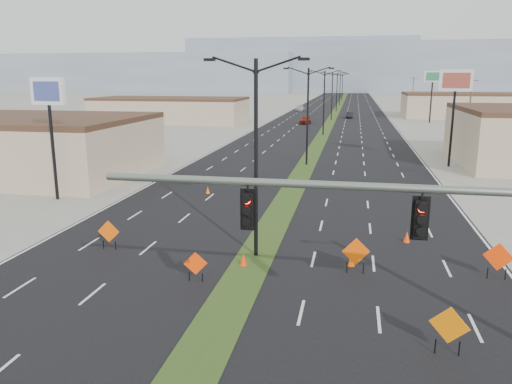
% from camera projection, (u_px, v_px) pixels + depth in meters
% --- Properties ---
extents(road_surface, '(25.00, 400.00, 0.02)m').
position_uv_depth(road_surface, '(332.00, 119.00, 110.21)').
color(road_surface, black).
rests_on(road_surface, ground).
extents(median_strip, '(2.00, 400.00, 0.04)m').
position_uv_depth(median_strip, '(332.00, 119.00, 110.21)').
color(median_strip, '#2F4A1A').
rests_on(median_strip, ground).
extents(building_sw_far, '(30.00, 14.00, 4.50)m').
position_uv_depth(building_sw_far, '(170.00, 111.00, 101.33)').
color(building_sw_far, tan).
rests_on(building_sw_far, ground).
extents(building_se_far, '(44.00, 16.00, 5.00)m').
position_uv_depth(building_se_far, '(505.00, 107.00, 112.13)').
color(building_se_far, tan).
rests_on(building_se_far, ground).
extents(mesa_west, '(180.00, 50.00, 22.00)m').
position_uv_depth(mesa_west, '(146.00, 73.00, 302.17)').
color(mesa_west, gray).
rests_on(mesa_west, ground).
extents(mesa_center, '(220.00, 50.00, 28.00)m').
position_uv_depth(mesa_center, '(418.00, 68.00, 290.79)').
color(mesa_center, gray).
rests_on(mesa_center, ground).
extents(mesa_backdrop, '(140.00, 50.00, 32.00)m').
position_uv_depth(mesa_backdrop, '(302.00, 65.00, 322.51)').
color(mesa_backdrop, gray).
rests_on(mesa_backdrop, ground).
extents(signal_mast, '(16.30, 0.60, 8.00)m').
position_uv_depth(signal_mast, '(489.00, 238.00, 13.84)').
color(signal_mast, slate).
rests_on(signal_mast, ground).
extents(streetlight_0, '(5.15, 0.24, 10.02)m').
position_uv_depth(streetlight_0, '(256.00, 153.00, 24.86)').
color(streetlight_0, black).
rests_on(streetlight_0, ground).
extents(streetlight_1, '(5.15, 0.24, 10.02)m').
position_uv_depth(streetlight_1, '(308.00, 113.00, 51.63)').
color(streetlight_1, black).
rests_on(streetlight_1, ground).
extents(streetlight_2, '(5.15, 0.24, 10.02)m').
position_uv_depth(streetlight_2, '(324.00, 101.00, 78.39)').
color(streetlight_2, black).
rests_on(streetlight_2, ground).
extents(streetlight_3, '(5.15, 0.24, 10.02)m').
position_uv_depth(streetlight_3, '(332.00, 94.00, 105.16)').
color(streetlight_3, black).
rests_on(streetlight_3, ground).
extents(streetlight_4, '(5.15, 0.24, 10.02)m').
position_uv_depth(streetlight_4, '(337.00, 91.00, 131.93)').
color(streetlight_4, black).
rests_on(streetlight_4, ground).
extents(streetlight_5, '(5.15, 0.24, 10.02)m').
position_uv_depth(streetlight_5, '(340.00, 88.00, 158.70)').
color(streetlight_5, black).
rests_on(streetlight_5, ground).
extents(streetlight_6, '(5.15, 0.24, 10.02)m').
position_uv_depth(streetlight_6, '(342.00, 87.00, 185.47)').
color(streetlight_6, black).
rests_on(streetlight_6, ground).
extents(utility_pole_1, '(1.60, 0.20, 9.00)m').
position_uv_depth(utility_pole_1, '(469.00, 110.00, 67.19)').
color(utility_pole_1, '#4C3823').
rests_on(utility_pole_1, ground).
extents(utility_pole_2, '(1.60, 0.20, 9.00)m').
position_uv_depth(utility_pole_2, '(432.00, 99.00, 100.65)').
color(utility_pole_2, '#4C3823').
rests_on(utility_pole_2, ground).
extents(utility_pole_3, '(1.60, 0.20, 9.00)m').
position_uv_depth(utility_pole_3, '(413.00, 93.00, 134.11)').
color(utility_pole_3, '#4C3823').
rests_on(utility_pole_3, ground).
extents(car_left, '(2.08, 4.60, 1.53)m').
position_uv_depth(car_left, '(305.00, 120.00, 98.41)').
color(car_left, maroon).
rests_on(car_left, ground).
extents(car_mid, '(1.59, 4.04, 1.31)m').
position_uv_depth(car_mid, '(349.00, 115.00, 111.89)').
color(car_mid, black).
rests_on(car_mid, ground).
extents(car_far, '(2.11, 5.06, 1.46)m').
position_uv_depth(car_far, '(300.00, 108.00, 133.98)').
color(car_far, '#A1A5AA').
rests_on(car_far, ground).
extents(construction_sign_1, '(1.22, 0.06, 1.62)m').
position_uv_depth(construction_sign_1, '(109.00, 233.00, 26.84)').
color(construction_sign_1, '#F65405').
rests_on(construction_sign_1, ground).
extents(construction_sign_2, '(1.04, 0.33, 1.43)m').
position_uv_depth(construction_sign_2, '(195.00, 265.00, 22.60)').
color(construction_sign_2, '#F73905').
rests_on(construction_sign_2, ground).
extents(construction_sign_3, '(1.31, 0.29, 1.77)m').
position_uv_depth(construction_sign_3, '(356.00, 253.00, 23.52)').
color(construction_sign_3, '#E04C04').
rests_on(construction_sign_3, ground).
extents(construction_sign_4, '(1.26, 0.47, 1.76)m').
position_uv_depth(construction_sign_4, '(449.00, 327.00, 16.57)').
color(construction_sign_4, '#D86804').
rests_on(construction_sign_4, ground).
extents(construction_sign_5, '(1.28, 0.44, 1.77)m').
position_uv_depth(construction_sign_5, '(498.00, 258.00, 22.81)').
color(construction_sign_5, '#FF3905').
rests_on(construction_sign_5, ground).
extents(cone_0, '(0.50, 0.50, 0.65)m').
position_uv_depth(cone_0, '(243.00, 260.00, 24.61)').
color(cone_0, '#FF3505').
rests_on(cone_0, ground).
extents(cone_1, '(0.45, 0.45, 0.61)m').
position_uv_depth(cone_1, '(351.00, 260.00, 24.58)').
color(cone_1, '#EB4904').
rests_on(cone_1, ground).
extents(cone_2, '(0.39, 0.39, 0.64)m').
position_uv_depth(cone_2, '(407.00, 237.00, 28.11)').
color(cone_2, '#FF3B05').
rests_on(cone_2, ground).
extents(cone_3, '(0.39, 0.39, 0.57)m').
position_uv_depth(cone_3, '(208.00, 190.00, 39.84)').
color(cone_3, '#F26005').
rests_on(cone_3, ground).
extents(pole_sign_west, '(2.98, 0.91, 9.10)m').
position_uv_depth(pole_sign_west, '(49.00, 101.00, 36.43)').
color(pole_sign_west, black).
rests_on(pole_sign_west, ground).
extents(pole_sign_east_near, '(3.20, 1.12, 9.84)m').
position_uv_depth(pole_sign_east_near, '(455.00, 88.00, 50.11)').
color(pole_sign_east_near, black).
rests_on(pole_sign_east_near, ground).
extents(pole_sign_east_far, '(3.23, 1.58, 10.24)m').
position_uv_depth(pole_sign_east_far, '(433.00, 80.00, 98.86)').
color(pole_sign_east_far, black).
rests_on(pole_sign_east_far, ground).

